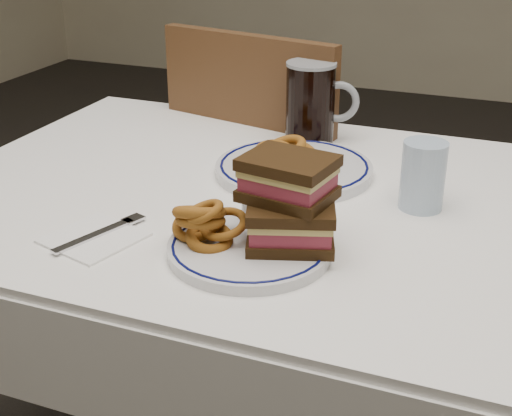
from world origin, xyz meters
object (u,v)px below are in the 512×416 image
(chair_far, at_px, (276,199))
(reuben_sandwich, at_px, (289,201))
(main_plate, at_px, (249,248))
(far_plate, at_px, (294,168))
(beer_mug, at_px, (312,103))

(chair_far, relative_size, reuben_sandwich, 6.14)
(main_plate, bearing_deg, far_plate, 97.11)
(main_plate, height_order, beer_mug, beer_mug)
(main_plate, distance_m, far_plate, 0.32)
(reuben_sandwich, bearing_deg, chair_far, 111.38)
(reuben_sandwich, height_order, far_plate, reuben_sandwich)
(main_plate, bearing_deg, chair_far, 106.84)
(beer_mug, height_order, far_plate, beer_mug)
(far_plate, bearing_deg, chair_far, 114.44)
(main_plate, relative_size, beer_mug, 1.42)
(main_plate, bearing_deg, reuben_sandwich, 29.81)
(chair_far, relative_size, main_plate, 3.95)
(chair_far, bearing_deg, far_plate, -65.56)
(chair_far, distance_m, beer_mug, 0.40)
(main_plate, xyz_separation_m, beer_mug, (-0.06, 0.50, 0.08))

